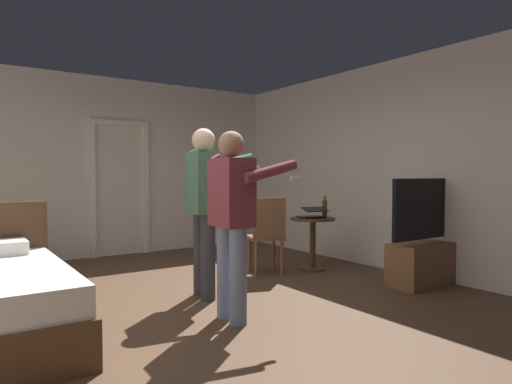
% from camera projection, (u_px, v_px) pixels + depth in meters
% --- Properties ---
extents(ground_plane, '(7.35, 7.35, 0.00)m').
position_uv_depth(ground_plane, '(203.00, 310.00, 4.27)').
color(ground_plane, brown).
extents(wall_back, '(6.02, 0.12, 2.79)m').
position_uv_depth(wall_back, '(101.00, 167.00, 7.02)').
color(wall_back, silver).
rests_on(wall_back, ground_plane).
extents(wall_right, '(0.12, 6.92, 2.79)m').
position_uv_depth(wall_right, '(404.00, 166.00, 5.89)').
color(wall_right, silver).
rests_on(wall_right, ground_plane).
extents(doorway_frame, '(0.93, 0.08, 2.13)m').
position_uv_depth(doorway_frame, '(120.00, 178.00, 7.11)').
color(doorway_frame, white).
rests_on(doorway_frame, ground_plane).
extents(tv_flatscreen, '(1.20, 0.40, 1.24)m').
position_uv_depth(tv_flatscreen, '(426.00, 252.00, 5.23)').
color(tv_flatscreen, brown).
rests_on(tv_flatscreen, ground_plane).
extents(side_table, '(0.60, 0.60, 0.70)m').
position_uv_depth(side_table, '(313.00, 235.00, 6.05)').
color(side_table, '#4C331E').
rests_on(side_table, ground_plane).
extents(laptop, '(0.40, 0.41, 0.15)m').
position_uv_depth(laptop, '(312.00, 214.00, 5.98)').
color(laptop, black).
rests_on(laptop, side_table).
extents(bottle_on_table, '(0.06, 0.06, 0.29)m').
position_uv_depth(bottle_on_table, '(325.00, 208.00, 6.05)').
color(bottle_on_table, '#3F3F12').
rests_on(bottle_on_table, side_table).
extents(wooden_chair, '(0.53, 0.53, 0.99)m').
position_uv_depth(wooden_chair, '(267.00, 233.00, 5.71)').
color(wooden_chair, brown).
rests_on(wooden_chair, ground_plane).
extents(person_blue_shirt, '(0.70, 0.58, 1.66)m').
position_uv_depth(person_blue_shirt, '(233.00, 212.00, 3.91)').
color(person_blue_shirt, slate).
rests_on(person_blue_shirt, ground_plane).
extents(person_striped_shirt, '(0.62, 0.64, 1.76)m').
position_uv_depth(person_striped_shirt, '(205.00, 200.00, 4.66)').
color(person_striped_shirt, '#333338').
rests_on(person_striped_shirt, ground_plane).
extents(suitcase_dark, '(0.54, 0.42, 0.41)m').
position_uv_depth(suitcase_dark, '(8.00, 259.00, 5.75)').
color(suitcase_dark, black).
rests_on(suitcase_dark, ground_plane).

